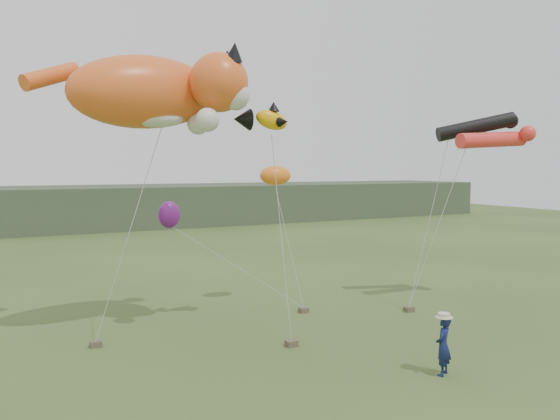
{
  "coord_description": "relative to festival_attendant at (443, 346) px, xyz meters",
  "views": [
    {
      "loc": [
        -8.8,
        -11.34,
        5.89
      ],
      "look_at": [
        -1.3,
        3.0,
        4.62
      ],
      "focal_mm": 35.0,
      "sensor_mm": 36.0,
      "label": 1
    }
  ],
  "objects": [
    {
      "name": "fish_kite",
      "position": [
        -2.68,
        6.33,
        6.74
      ],
      "size": [
        2.05,
        1.35,
        1.11
      ],
      "color": "#F3A509",
      "rests_on": "ground"
    },
    {
      "name": "cat_kite",
      "position": [
        -5.97,
        7.23,
        7.62
      ],
      "size": [
        7.17,
        3.89,
        3.05
      ],
      "color": "orange",
      "rests_on": "ground"
    },
    {
      "name": "headland",
      "position": [
        -5.41,
        44.8,
        1.07
      ],
      "size": [
        90.0,
        13.0,
        4.0
      ],
      "color": "#2D3D28",
      "rests_on": "ground"
    },
    {
      "name": "tube_kites",
      "position": [
        7.78,
        5.43,
        6.54
      ],
      "size": [
        3.78,
        2.57,
        1.63
      ],
      "color": "black",
      "rests_on": "ground"
    },
    {
      "name": "sandbag_anchors",
      "position": [
        -3.8,
        5.53,
        -0.75
      ],
      "size": [
        15.75,
        5.0,
        0.19
      ],
      "color": "brown",
      "rests_on": "ground"
    },
    {
      "name": "festival_attendant",
      "position": [
        0.0,
        0.0,
        0.0
      ],
      "size": [
        0.74,
        0.67,
        1.7
      ],
      "primitive_type": "imported",
      "rotation": [
        0.0,
        0.0,
        3.67
      ],
      "color": "#131B48",
      "rests_on": "ground"
    },
    {
      "name": "misc_kites",
      "position": [
        -2.31,
        9.8,
        4.06
      ],
      "size": [
        5.27,
        2.32,
        2.57
      ],
      "color": "orange",
      "rests_on": "ground"
    },
    {
      "name": "ground",
      "position": [
        -2.3,
        0.11,
        -0.85
      ],
      "size": [
        120.0,
        120.0,
        0.0
      ],
      "primitive_type": "plane",
      "color": "#385123",
      "rests_on": "ground"
    }
  ]
}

